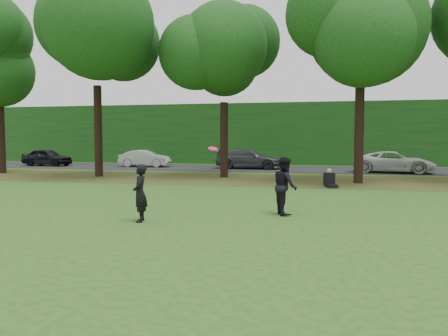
# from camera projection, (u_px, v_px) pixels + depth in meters

# --- Properties ---
(ground) EXTENTS (120.00, 120.00, 0.00)m
(ground) POSITION_uv_depth(u_px,v_px,m) (217.00, 234.00, 9.96)
(ground) COLOR #254D18
(ground) RESTS_ON ground
(leaf_litter) EXTENTS (60.00, 7.00, 0.01)m
(leaf_litter) POSITION_uv_depth(u_px,v_px,m) (277.00, 180.00, 22.61)
(leaf_litter) COLOR #4C401B
(leaf_litter) RESTS_ON ground
(street) EXTENTS (70.00, 7.00, 0.02)m
(street) POSITION_uv_depth(u_px,v_px,m) (289.00, 169.00, 30.38)
(street) COLOR black
(street) RESTS_ON ground
(far_hedge) EXTENTS (70.00, 3.00, 5.00)m
(far_hedge) POSITION_uv_depth(u_px,v_px,m) (295.00, 134.00, 36.05)
(far_hedge) COLOR #134514
(far_hedge) RESTS_ON ground
(player_left) EXTENTS (0.50, 0.63, 1.50)m
(player_left) POSITION_uv_depth(u_px,v_px,m) (140.00, 193.00, 11.32)
(player_left) COLOR black
(player_left) RESTS_ON ground
(player_right) EXTENTS (0.86, 0.97, 1.65)m
(player_right) POSITION_uv_depth(u_px,v_px,m) (285.00, 186.00, 12.39)
(player_right) COLOR black
(player_right) RESTS_ON ground
(parked_cars) EXTENTS (39.54, 3.95, 1.40)m
(parked_cars) POSITION_uv_depth(u_px,v_px,m) (292.00, 160.00, 29.37)
(parked_cars) COLOR black
(parked_cars) RESTS_ON street
(frisbee) EXTENTS (0.29, 0.30, 0.16)m
(frisbee) POSITION_uv_depth(u_px,v_px,m) (213.00, 149.00, 12.30)
(frisbee) COLOR #F81456
(frisbee) RESTS_ON ground
(seated_person) EXTENTS (0.64, 0.83, 0.83)m
(seated_person) POSITION_uv_depth(u_px,v_px,m) (330.00, 180.00, 19.20)
(seated_person) COLOR black
(seated_person) RESTS_ON ground
(tree_line) EXTENTS (55.30, 7.90, 12.31)m
(tree_line) POSITION_uv_depth(u_px,v_px,m) (271.00, 26.00, 22.07)
(tree_line) COLOR black
(tree_line) RESTS_ON ground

